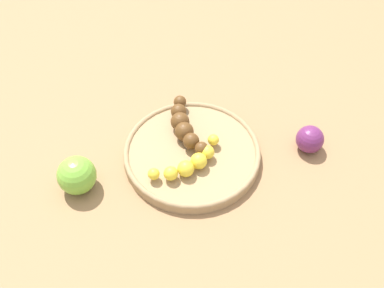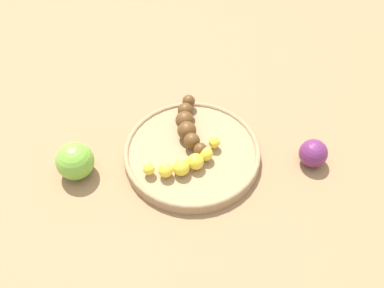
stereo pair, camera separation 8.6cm
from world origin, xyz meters
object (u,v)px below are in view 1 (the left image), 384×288
(banana_yellow, at_px, (190,162))
(apple_green, at_px, (77,175))
(fruit_bowl, at_px, (192,153))
(banana_overripe, at_px, (184,126))
(plum_purple, at_px, (310,139))

(banana_yellow, relative_size, apple_green, 2.07)
(fruit_bowl, xyz_separation_m, banana_overripe, (0.04, -0.03, 0.02))
(fruit_bowl, bearing_deg, apple_green, 48.90)
(banana_yellow, bearing_deg, apple_green, -118.34)
(banana_overripe, xyz_separation_m, apple_green, (0.10, 0.19, -0.00))
(fruit_bowl, relative_size, apple_green, 3.71)
(plum_purple, relative_size, apple_green, 0.76)
(plum_purple, height_order, apple_green, apple_green)
(plum_purple, bearing_deg, banana_yellow, 45.53)
(plum_purple, bearing_deg, apple_green, 42.24)
(banana_yellow, relative_size, plum_purple, 2.71)
(banana_yellow, distance_m, banana_overripe, 0.08)
(plum_purple, bearing_deg, banana_overripe, 24.47)
(fruit_bowl, relative_size, banana_yellow, 1.79)
(apple_green, bearing_deg, banana_overripe, -118.41)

